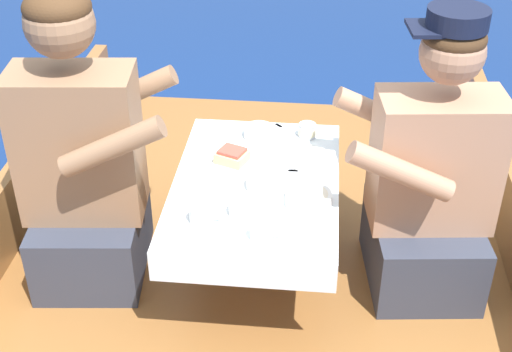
{
  "coord_description": "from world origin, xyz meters",
  "views": [
    {
      "loc": [
        0.2,
        -1.93,
        1.94
      ],
      "look_at": [
        0.0,
        0.06,
        0.65
      ],
      "focal_mm": 50.0,
      "sensor_mm": 36.0,
      "label": 1
    }
  ],
  "objects": [
    {
      "name": "utensil_spoon_port",
      "position": [
        0.0,
        0.29,
        0.63
      ],
      "size": [
        0.13,
        0.13,
        0.01
      ],
      "rotation": [
        0.0,
        0.0,
        0.79
      ],
      "color": "silver",
      "rests_on": "cockpit_table"
    },
    {
      "name": "coffee_cup_port",
      "position": [
        -0.14,
        -0.18,
        0.65
      ],
      "size": [
        0.1,
        0.07,
        0.05
      ],
      "color": "white",
      "rests_on": "cockpit_table"
    },
    {
      "name": "utensil_fork_starboard",
      "position": [
        0.07,
        0.13,
        0.63
      ],
      "size": [
        0.17,
        0.02,
        0.0
      ],
      "rotation": [
        0.0,
        0.0,
        0.04
      ],
      "color": "silver",
      "rests_on": "cockpit_table"
    },
    {
      "name": "plate_sandwich",
      "position": [
        -0.09,
        0.16,
        0.63
      ],
      "size": [
        0.2,
        0.2,
        0.01
      ],
      "color": "white",
      "rests_on": "cockpit_table"
    },
    {
      "name": "sandwich",
      "position": [
        -0.09,
        0.16,
        0.66
      ],
      "size": [
        0.13,
        0.12,
        0.05
      ],
      "rotation": [
        0.0,
        0.0,
        -0.39
      ],
      "color": "#E0BC7F",
      "rests_on": "plate_sandwich"
    },
    {
      "name": "bowl_center_far",
      "position": [
        0.18,
        -0.05,
        0.65
      ],
      "size": [
        0.15,
        0.15,
        0.04
      ],
      "color": "white",
      "rests_on": "cockpit_table"
    },
    {
      "name": "bowl_starboard_near",
      "position": [
        0.04,
        0.03,
        0.65
      ],
      "size": [
        0.14,
        0.14,
        0.04
      ],
      "color": "white",
      "rests_on": "cockpit_table"
    },
    {
      "name": "boat_deck",
      "position": [
        0.0,
        0.0,
        0.12
      ],
      "size": [
        1.93,
        2.83,
        0.24
      ],
      "primitive_type": "cube",
      "color": "brown",
      "rests_on": "ground_plane"
    },
    {
      "name": "person_port",
      "position": [
        -0.58,
        0.02,
        0.67
      ],
      "size": [
        0.55,
        0.48,
        1.04
      ],
      "rotation": [
        0.0,
        0.0,
        0.1
      ],
      "color": "#333847",
      "rests_on": "boat_deck"
    },
    {
      "name": "person_starboard",
      "position": [
        0.58,
        0.08,
        0.64
      ],
      "size": [
        0.55,
        0.49,
        1.0
      ],
      "rotation": [
        0.0,
        0.0,
        3.25
      ],
      "color": "#333847",
      "rests_on": "boat_deck"
    },
    {
      "name": "bowl_port_near",
      "position": [
        -0.01,
        -0.13,
        0.65
      ],
      "size": [
        0.11,
        0.11,
        0.04
      ],
      "color": "white",
      "rests_on": "cockpit_table"
    },
    {
      "name": "cockpit_table",
      "position": [
        0.0,
        0.06,
        0.59
      ],
      "size": [
        0.56,
        0.83,
        0.39
      ],
      "color": "#B2B2B7",
      "rests_on": "boat_deck"
    },
    {
      "name": "utensil_knife_port",
      "position": [
        -0.09,
        -0.07,
        0.63
      ],
      "size": [
        0.06,
        0.17,
        0.0
      ],
      "rotation": [
        0.0,
        0.0,
        1.28
      ],
      "color": "silver",
      "rests_on": "cockpit_table"
    },
    {
      "name": "plate_bread",
      "position": [
        0.16,
        0.22,
        0.63
      ],
      "size": [
        0.18,
        0.18,
        0.01
      ],
      "color": "white",
      "rests_on": "cockpit_table"
    },
    {
      "name": "utensil_knife_starboard",
      "position": [
        0.2,
        -0.28,
        0.63
      ],
      "size": [
        0.12,
        0.13,
        0.0
      ],
      "rotation": [
        0.0,
        0.0,
        0.83
      ],
      "color": "silver",
      "rests_on": "cockpit_table"
    },
    {
      "name": "bowl_port_far",
      "position": [
        -0.02,
        0.36,
        0.65
      ],
      "size": [
        0.11,
        0.11,
        0.04
      ],
      "color": "white",
      "rests_on": "cockpit_table"
    },
    {
      "name": "utensil_spoon_starboard",
      "position": [
        -0.21,
        0.32,
        0.63
      ],
      "size": [
        0.07,
        0.17,
        0.01
      ],
      "rotation": [
        0.0,
        0.0,
        1.28
      ],
      "color": "silver",
      "rests_on": "cockpit_table"
    },
    {
      "name": "coffee_cup_starboard",
      "position": [
        0.05,
        -0.25,
        0.65
      ],
      "size": [
        0.1,
        0.07,
        0.05
      ],
      "color": "white",
      "rests_on": "cockpit_table"
    },
    {
      "name": "utensil_fork_port",
      "position": [
        0.08,
        0.42,
        0.63
      ],
      "size": [
        0.13,
        0.13,
        0.0
      ],
      "rotation": [
        0.0,
        0.0,
        2.37
      ],
      "color": "silver",
      "rests_on": "cockpit_table"
    },
    {
      "name": "ground_plane",
      "position": [
        0.0,
        0.0,
        0.0
      ],
      "size": [
        60.0,
        60.0,
        0.0
      ],
      "primitive_type": "plane",
      "color": "navy"
    },
    {
      "name": "tin_can",
      "position": [
        0.16,
        0.38,
        0.65
      ],
      "size": [
        0.07,
        0.07,
        0.05
      ],
      "color": "silver",
      "rests_on": "cockpit_table"
    }
  ]
}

